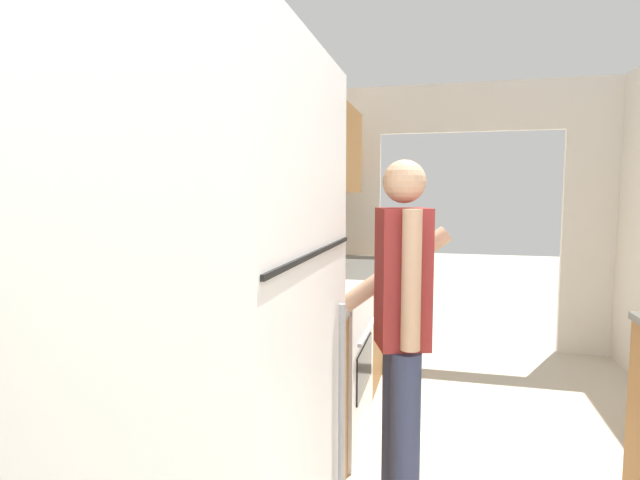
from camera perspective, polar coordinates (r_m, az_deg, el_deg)
name	(u,v)px	position (r m, az deg, el deg)	size (l,w,h in m)	color
wall_left	(249,192)	(2.70, -8.13, 5.43)	(0.38, 6.79, 2.50)	white
wall_far_with_doorway	(468,197)	(4.95, 16.54, 4.75)	(2.96, 0.06, 2.50)	white
counter_left	(324,346)	(3.43, 0.49, -12.05)	(0.62, 2.99, 0.90)	#9E6B38
refrigerator	(183,396)	(1.48, -15.40, -16.82)	(0.78, 0.80, 1.85)	white
range_oven	(313,362)	(3.12, -0.79, -13.72)	(0.66, 0.79, 1.04)	white
person	(402,333)	(2.25, 9.33, -10.45)	(0.52, 0.44, 1.62)	#384266
knife	(330,272)	(3.61, 1.10, -3.71)	(0.08, 0.30, 0.02)	#B7B7BC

